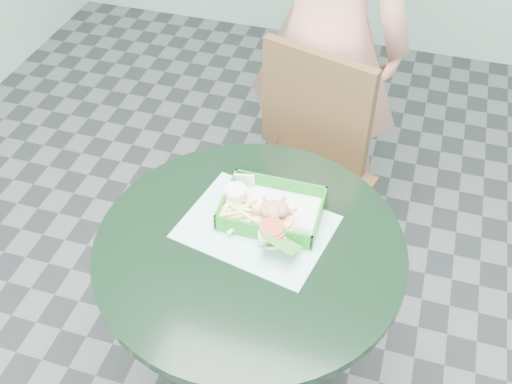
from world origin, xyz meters
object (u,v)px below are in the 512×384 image
(dining_chair, at_px, (306,161))
(cafe_table, at_px, (250,286))
(sauce_ramekin, at_px, (236,197))
(food_basket, at_px, (272,217))
(crab_sandwich, at_px, (273,218))

(dining_chair, bearing_deg, cafe_table, -75.20)
(cafe_table, relative_size, sauce_ramekin, 12.87)
(cafe_table, height_order, food_basket, food_basket)
(cafe_table, height_order, dining_chair, dining_chair)
(cafe_table, distance_m, food_basket, 0.22)
(crab_sandwich, bearing_deg, dining_chair, 92.51)
(food_basket, height_order, crab_sandwich, crab_sandwich)
(sauce_ramekin, bearing_deg, crab_sandwich, -19.44)
(dining_chair, bearing_deg, crab_sandwich, -71.17)
(cafe_table, height_order, sauce_ramekin, sauce_ramekin)
(dining_chair, bearing_deg, sauce_ramekin, -84.53)
(sauce_ramekin, bearing_deg, dining_chair, 79.16)
(dining_chair, distance_m, food_basket, 0.58)
(dining_chair, distance_m, sauce_ramekin, 0.59)
(crab_sandwich, xyz_separation_m, sauce_ramekin, (-0.12, 0.04, 0.00))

